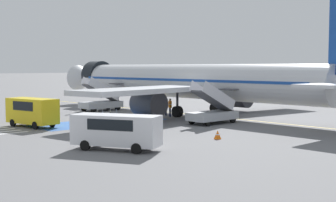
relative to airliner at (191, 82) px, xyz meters
The scene contains 15 objects.
ground_plane 4.10m from the airliner, 166.36° to the left, with size 600.00×600.00×0.00m, color slate.
apron_leadline_yellow 3.54m from the airliner, behind, with size 0.20×77.69×0.01m, color gold.
apron_stand_patch_blue 11.67m from the airliner, 93.72° to the right, with size 4.98×12.50×0.01m, color #2856A8.
apron_walkway_bar_3 20.77m from the airliner, 88.67° to the right, with size 0.44×3.60×0.01m, color silver.
airliner is the anchor object (origin of this frame).
boarding_stairs_forward 11.17m from the airliner, 155.77° to the right, with size 2.26×5.25×3.93m.
boarding_stairs_aft 8.49m from the airliner, 31.66° to the right, with size 2.26×5.25×3.86m.
service_van_0 17.32m from the airliner, 96.34° to the right, with size 5.04×2.71×2.39m.
service_van_2 22.03m from the airliner, 57.69° to the right, with size 5.59×4.07×2.14m.
baggage_cart 9.55m from the airliner, 114.33° to the right, with size 2.97×2.36×0.87m.
ground_crew_0 6.59m from the airliner, 113.13° to the right, with size 0.46×0.29×1.63m.
ground_crew_1 3.92m from the airliner, 87.96° to the right, with size 0.49×0.39×1.84m.
ground_crew_2 3.72m from the airliner, 111.19° to the right, with size 0.48×0.36×1.79m.
traffic_cone_0 11.51m from the airliner, 122.01° to the right, with size 0.45×0.45×0.50m.
traffic_cone_1 17.23m from the airliner, 39.44° to the right, with size 0.54×0.54×0.60m.
Camera 1 is at (36.48, -35.91, 5.05)m, focal length 50.00 mm.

